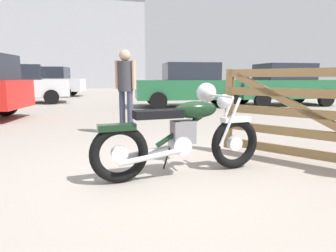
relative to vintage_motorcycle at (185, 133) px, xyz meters
name	(u,v)px	position (x,y,z in m)	size (l,w,h in m)	color
ground_plane	(167,173)	(-0.20, 0.05, -0.49)	(80.00, 80.00, 0.00)	gray
vintage_motorcycle	(185,133)	(0.00, 0.00, 0.00)	(2.08, 0.73, 1.07)	black
bystander	(126,83)	(-0.49, 2.57, 0.53)	(0.39, 0.30, 1.66)	#383D51
silver_sedan_mid	(190,85)	(2.37, 7.60, 0.34)	(4.30, 2.13, 1.67)	black
red_hatchback_near	(283,85)	(6.23, 7.32, 0.34)	(4.25, 2.03, 1.67)	black
blue_hatchback_right	(41,81)	(-4.58, 15.24, 0.45)	(4.88, 2.40, 1.74)	black
pale_sedan_back	(18,84)	(-4.56, 10.43, 0.34)	(4.40, 2.36, 1.67)	black
industrial_building	(63,45)	(-5.46, 33.76, 4.42)	(18.36, 13.84, 18.58)	#9EA0A8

